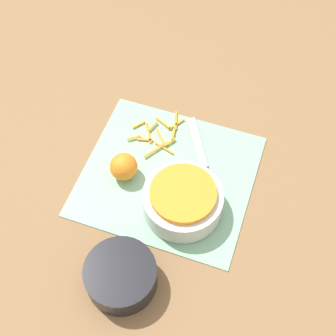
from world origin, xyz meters
TOP-DOWN VIEW (x-y plane):
  - ground_plane at (0.00, 0.00)m, footprint 4.00×4.00m
  - cutting_board at (0.00, 0.00)m, footprint 0.41×0.38m
  - bowl_speckled at (-0.06, 0.07)m, footprint 0.18×0.18m
  - bowl_dark at (0.01, 0.28)m, footprint 0.15×0.15m
  - knife at (-0.09, -0.03)m, footprint 0.15×0.23m
  - orange_left at (0.10, 0.03)m, footprint 0.07×0.07m
  - peel_pile at (0.06, -0.11)m, footprint 0.13×0.17m

SIDE VIEW (x-z plane):
  - ground_plane at x=0.00m, z-range 0.00..0.00m
  - cutting_board at x=0.00m, z-range 0.00..0.01m
  - peel_pile at x=0.06m, z-range 0.00..0.01m
  - knife at x=-0.09m, z-range 0.00..0.02m
  - bowl_dark at x=0.01m, z-range 0.00..0.07m
  - orange_left at x=0.10m, z-range 0.01..0.07m
  - bowl_speckled at x=-0.06m, z-range 0.00..0.08m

